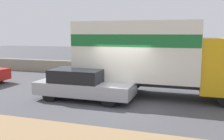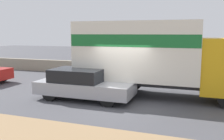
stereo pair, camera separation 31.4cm
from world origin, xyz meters
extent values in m
plane|color=#47474C|center=(0.00, 0.00, 0.00)|extent=(80.00, 80.00, 0.00)
cube|color=gray|center=(0.00, 6.83, 0.46)|extent=(60.00, 0.35, 0.92)
cube|color=#2D2D33|center=(0.40, 1.83, 0.70)|extent=(5.76, 1.41, 0.25)
cube|color=silver|center=(0.40, 1.83, 2.18)|extent=(5.76, 2.56, 2.71)
cube|color=#19662D|center=(0.40, 1.83, 2.68)|extent=(5.74, 2.58, 0.54)
cylinder|color=black|center=(4.42, 2.84, 0.48)|extent=(0.96, 0.28, 0.96)
cylinder|color=black|center=(-1.19, 2.84, 0.48)|extent=(0.96, 0.28, 0.96)
cylinder|color=black|center=(-1.19, 0.83, 0.48)|extent=(0.96, 0.28, 0.96)
cylinder|color=black|center=(-0.04, 2.84, 0.48)|extent=(0.96, 0.28, 0.96)
cylinder|color=black|center=(-0.04, 0.83, 0.48)|extent=(0.96, 0.28, 0.96)
cube|color=#9E9EA3|center=(-1.64, 0.20, 0.54)|extent=(4.44, 1.74, 0.57)
cube|color=black|center=(-2.00, 0.20, 1.11)|extent=(2.31, 1.60, 0.57)
cylinder|color=black|center=(-0.26, 0.95, 0.34)|extent=(0.68, 0.20, 0.68)
cylinder|color=black|center=(-0.26, -0.54, 0.34)|extent=(0.68, 0.20, 0.68)
cylinder|color=black|center=(-3.02, 0.95, 0.34)|extent=(0.68, 0.20, 0.68)
cylinder|color=black|center=(-3.02, -0.54, 0.34)|extent=(0.68, 0.20, 0.68)
cylinder|color=black|center=(-8.37, 2.45, 0.30)|extent=(0.61, 0.20, 0.61)
camera|label=1|loc=(2.90, -9.93, 3.01)|focal=40.00mm
camera|label=2|loc=(3.20, -9.83, 3.01)|focal=40.00mm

